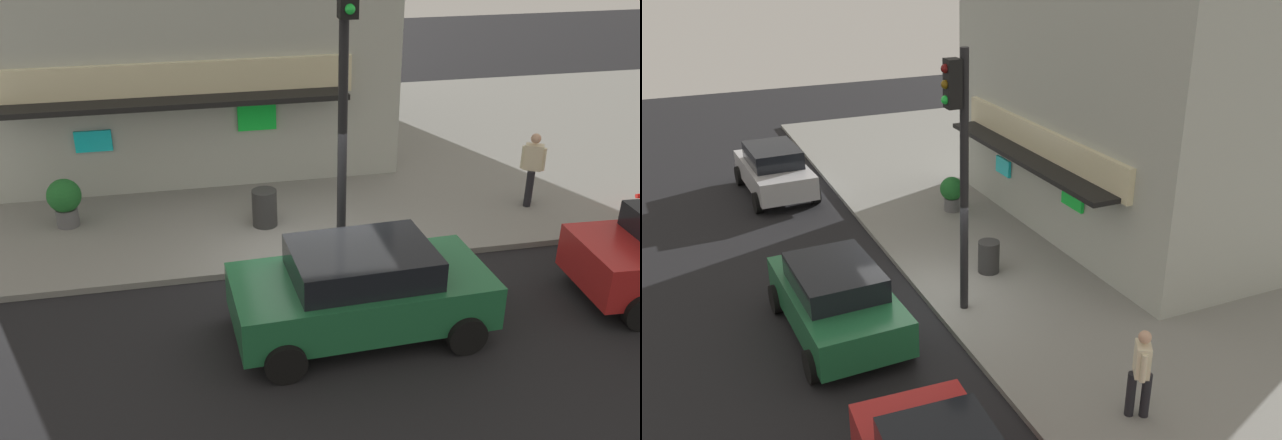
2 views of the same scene
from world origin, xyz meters
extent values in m
plane|color=black|center=(0.00, 0.00, 0.00)|extent=(51.26, 51.26, 0.00)
cube|color=gray|center=(0.00, 6.20, 0.06)|extent=(34.17, 12.41, 0.13)
cube|color=#ADB2A8|center=(-2.24, 7.89, 3.58)|extent=(10.32, 7.47, 6.90)
cube|color=beige|center=(-2.24, 4.08, 2.73)|extent=(7.84, 0.16, 0.83)
cube|color=black|center=(-2.24, 3.73, 2.38)|extent=(7.43, 0.90, 0.12)
cube|color=#19D8E5|center=(-4.17, 4.10, 1.48)|extent=(0.80, 0.08, 0.48)
cube|color=#19E53F|center=(-0.52, 4.10, 1.79)|extent=(0.89, 0.08, 0.59)
cylinder|color=black|center=(0.66, 0.62, 2.94)|extent=(0.18, 0.18, 5.62)
sphere|color=#1ED83F|center=(0.66, 0.22, 4.78)|extent=(0.18, 0.18, 0.18)
cylinder|color=red|center=(7.47, 0.97, 0.45)|extent=(0.12, 0.10, 0.10)
cylinder|color=#2D2D2D|center=(-0.68, 1.89, 0.52)|extent=(0.52, 0.52, 0.79)
cylinder|color=black|center=(5.31, 1.85, 0.54)|extent=(0.22, 0.22, 0.84)
cylinder|color=black|center=(5.18, 1.64, 0.54)|extent=(0.22, 0.22, 0.84)
cube|color=beige|center=(5.24, 1.75, 1.25)|extent=(0.45, 0.41, 0.57)
sphere|color=tan|center=(5.24, 1.75, 1.67)|extent=(0.22, 0.22, 0.22)
cylinder|color=beige|center=(5.06, 1.86, 1.22)|extent=(0.14, 0.14, 0.51)
cylinder|color=beige|center=(5.42, 1.64, 1.22)|extent=(0.14, 0.14, 0.51)
cylinder|color=#59595B|center=(-4.75, 2.70, 0.32)|extent=(0.46, 0.46, 0.39)
sphere|color=#1E6628|center=(-4.75, 2.70, 0.82)|extent=(0.70, 0.70, 0.70)
cube|color=#1E6038|center=(0.33, -2.12, 0.69)|extent=(4.19, 2.08, 0.74)
cube|color=black|center=(0.33, -2.12, 1.30)|extent=(2.29, 1.69, 0.49)
cylinder|color=black|center=(1.73, -1.11, 0.32)|extent=(0.65, 0.25, 0.64)
cylinder|color=black|center=(1.81, -3.00, 0.32)|extent=(0.65, 0.25, 0.64)
cylinder|color=black|center=(-1.15, -1.23, 0.32)|extent=(0.65, 0.25, 0.64)
cylinder|color=black|center=(-1.06, -3.13, 0.32)|extent=(0.65, 0.25, 0.64)
cylinder|color=black|center=(4.96, -1.21, 0.32)|extent=(0.65, 0.25, 0.64)
camera|label=1|loc=(-2.28, -11.43, 6.71)|focal=39.54mm
camera|label=2|loc=(12.73, -4.93, 7.68)|focal=38.62mm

